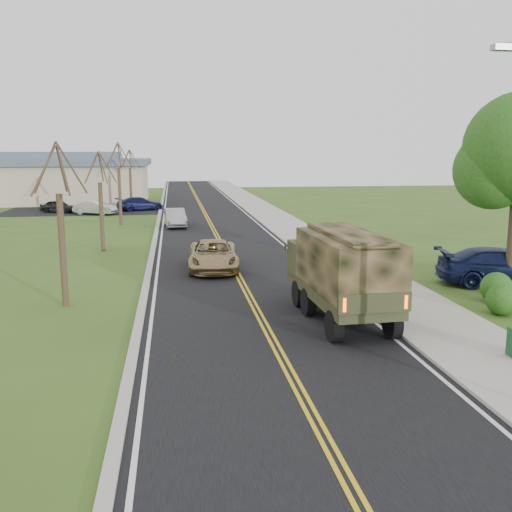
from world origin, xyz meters
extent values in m
plane|color=#38511B|center=(0.00, 0.00, 0.00)|extent=(160.00, 160.00, 0.00)
cube|color=black|center=(0.00, 40.00, 0.01)|extent=(8.00, 120.00, 0.01)
cube|color=#9E998E|center=(4.15, 40.00, 0.06)|extent=(0.30, 120.00, 0.12)
cube|color=#9E998E|center=(5.90, 40.00, 0.05)|extent=(3.20, 120.00, 0.10)
cube|color=#9E998E|center=(-4.15, 40.00, 0.05)|extent=(0.30, 120.00, 0.10)
cube|color=gray|center=(3.70, -0.50, 7.75)|extent=(0.50, 0.22, 0.12)
sphere|color=#184D16|center=(10.20, 10.50, 4.95)|extent=(3.24, 3.24, 3.24)
cylinder|color=#38281C|center=(-7.00, 10.00, 2.10)|extent=(0.24, 0.24, 4.20)
cylinder|color=#38281C|center=(-6.52, 10.13, 5.13)|extent=(1.01, 0.33, 1.90)
cylinder|color=#38281C|center=(-6.97, 10.62, 5.05)|extent=(0.13, 1.29, 1.74)
cylinder|color=#38281C|center=(-7.46, 10.18, 5.13)|extent=(0.98, 0.43, 1.90)
cylinder|color=#38281C|center=(-7.39, 9.52, 5.05)|extent=(0.79, 1.05, 1.77)
cylinder|color=#38281C|center=(-6.73, 9.59, 5.13)|extent=(0.58, 0.90, 1.90)
cylinder|color=#38281C|center=(-7.00, 22.00, 1.98)|extent=(0.24, 0.24, 3.96)
cylinder|color=#38281C|center=(-6.55, 22.12, 4.83)|extent=(0.96, 0.32, 1.79)
cylinder|color=#38281C|center=(-6.97, 22.58, 4.76)|extent=(0.12, 1.22, 1.65)
cylinder|color=#38281C|center=(-7.43, 22.17, 4.83)|extent=(0.93, 0.41, 1.79)
cylinder|color=#38281C|center=(-7.37, 21.55, 4.76)|extent=(0.75, 0.99, 1.67)
cylinder|color=#38281C|center=(-6.75, 21.61, 4.83)|extent=(0.55, 0.85, 1.80)
cylinder|color=#38281C|center=(-7.00, 34.00, 2.22)|extent=(0.24, 0.24, 4.44)
cylinder|color=#38281C|center=(-6.50, 34.13, 5.42)|extent=(1.07, 0.35, 2.00)
cylinder|color=#38281C|center=(-6.97, 34.65, 5.34)|extent=(0.13, 1.36, 1.84)
cylinder|color=#38281C|center=(-7.49, 34.19, 5.42)|extent=(1.03, 0.46, 2.00)
cylinder|color=#38281C|center=(-7.41, 33.49, 5.34)|extent=(0.83, 1.10, 1.87)
cylinder|color=#38281C|center=(-6.72, 33.56, 5.42)|extent=(0.61, 0.95, 2.01)
cylinder|color=#38281C|center=(-7.00, 46.00, 2.04)|extent=(0.24, 0.24, 4.08)
cylinder|color=#38281C|center=(-6.54, 46.12, 4.98)|extent=(0.99, 0.33, 1.84)
cylinder|color=#38281C|center=(-6.97, 46.60, 4.91)|extent=(0.13, 1.25, 1.69)
cylinder|color=#38281C|center=(-7.45, 46.17, 4.98)|extent=(0.95, 0.42, 1.85)
cylinder|color=#38281C|center=(-7.38, 45.53, 4.91)|extent=(0.77, 1.02, 1.72)
cylinder|color=#38281C|center=(-6.74, 45.60, 4.98)|extent=(0.57, 0.88, 1.85)
cube|color=tan|center=(-16.00, 56.00, 2.10)|extent=(20.00, 12.00, 4.20)
cube|color=#475466|center=(-16.00, 56.00, 4.50)|extent=(21.00, 13.00, 0.70)
cube|color=#475466|center=(-16.00, 56.00, 5.20)|extent=(14.00, 8.00, 0.90)
cube|color=black|center=(-10.00, 46.00, 0.01)|extent=(18.00, 10.00, 0.02)
cylinder|color=black|center=(1.83, 4.52, 0.49)|extent=(0.36, 1.00, 0.99)
cylinder|color=black|center=(3.71, 4.60, 0.49)|extent=(0.36, 1.00, 0.99)
cylinder|color=black|center=(1.70, 7.38, 0.49)|extent=(0.36, 1.00, 0.99)
cylinder|color=black|center=(3.59, 7.46, 0.49)|extent=(0.36, 1.00, 0.99)
cylinder|color=black|center=(1.65, 8.64, 0.49)|extent=(0.36, 1.00, 0.99)
cylinder|color=black|center=(3.53, 8.72, 0.49)|extent=(0.36, 1.00, 0.99)
cube|color=#31341C|center=(2.67, 6.89, 0.94)|extent=(2.42, 6.37, 0.31)
cube|color=#31341C|center=(2.57, 9.17, 1.70)|extent=(2.22, 1.80, 1.26)
cube|color=black|center=(2.54, 9.98, 1.88)|extent=(1.97, 0.16, 0.63)
cube|color=#31341C|center=(2.70, 6.12, 1.17)|extent=(2.45, 4.85, 0.13)
cube|color=black|center=(2.70, 6.12, 2.11)|extent=(2.45, 4.85, 1.79)
cube|color=black|center=(2.70, 6.12, 3.05)|extent=(1.64, 4.81, 0.22)
cube|color=#31341C|center=(2.81, 3.75, 1.39)|extent=(2.25, 0.20, 0.58)
cube|color=#FF590C|center=(1.87, 3.66, 1.39)|extent=(0.09, 0.04, 0.40)
cube|color=#FF590C|center=(3.75, 3.74, 1.39)|extent=(0.09, 0.04, 0.40)
imported|color=tan|center=(-1.03, 15.84, 0.71)|extent=(2.61, 5.20, 1.41)
imported|color=#BCBBC0|center=(-2.78, 32.30, 0.69)|extent=(1.80, 4.31, 1.39)
imported|color=#0F1638|center=(11.12, 10.77, 0.80)|extent=(5.84, 3.27, 1.60)
imported|color=black|center=(-13.59, 44.08, 0.59)|extent=(3.75, 2.71, 1.19)
imported|color=silver|center=(-9.97, 42.00, 0.65)|extent=(4.18, 2.82, 1.30)
imported|color=#0E1233|center=(-6.11, 45.14, 0.65)|extent=(4.85, 3.35, 1.30)
camera|label=1|loc=(-2.90, -11.55, 5.72)|focal=40.00mm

